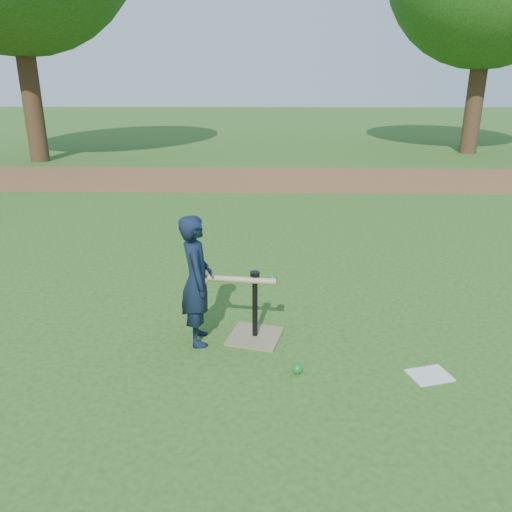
{
  "coord_description": "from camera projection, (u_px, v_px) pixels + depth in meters",
  "views": [
    {
      "loc": [
        0.42,
        -3.79,
        2.12
      ],
      "look_at": [
        0.3,
        0.38,
        0.65
      ],
      "focal_mm": 35.0,
      "sensor_mm": 36.0,
      "label": 1
    }
  ],
  "objects": [
    {
      "name": "ground",
      "position": [
        220.0,
        341.0,
        4.3
      ],
      "size": [
        80.0,
        80.0,
        0.0
      ],
      "primitive_type": "plane",
      "color": "#285116",
      "rests_on": "ground"
    },
    {
      "name": "dirt_strip",
      "position": [
        252.0,
        179.0,
        11.36
      ],
      "size": [
        24.0,
        3.0,
        0.01
      ],
      "primitive_type": "cube",
      "color": "brown",
      "rests_on": "ground"
    },
    {
      "name": "child",
      "position": [
        197.0,
        281.0,
        4.13
      ],
      "size": [
        0.34,
        0.45,
        1.12
      ],
      "primitive_type": "imported",
      "rotation": [
        0.0,
        0.0,
        1.77
      ],
      "color": "black",
      "rests_on": "ground"
    },
    {
      "name": "wiffle_ball_ground",
      "position": [
        297.0,
        369.0,
        3.82
      ],
      "size": [
        0.08,
        0.08,
        0.08
      ],
      "primitive_type": "sphere",
      "color": "#0B7E26",
      "rests_on": "ground"
    },
    {
      "name": "clipboard",
      "position": [
        430.0,
        375.0,
        3.79
      ],
      "size": [
        0.35,
        0.31,
        0.01
      ],
      "primitive_type": "cube",
      "rotation": [
        0.0,
        0.0,
        0.29
      ],
      "color": "silver",
      "rests_on": "ground"
    },
    {
      "name": "batting_tee",
      "position": [
        255.0,
        326.0,
        4.33
      ],
      "size": [
        0.52,
        0.52,
        0.61
      ],
      "color": "#7E7250",
      "rests_on": "ground"
    },
    {
      "name": "swing_action",
      "position": [
        243.0,
        280.0,
        4.17
      ],
      "size": [
        0.64,
        0.15,
        0.08
      ],
      "color": "tan",
      "rests_on": "ground"
    }
  ]
}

